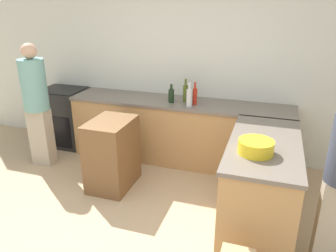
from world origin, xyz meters
TOP-DOWN VIEW (x-y plane):
  - ground_plane at (0.00, 0.00)m, footprint 14.00×14.00m
  - wall_back at (0.00, 2.30)m, footprint 8.00×0.06m
  - counter_back at (0.00, 1.96)m, footprint 3.07×0.65m
  - counter_peninsula at (1.19, 0.91)m, footprint 0.69×1.51m
  - range_oven at (-1.89, 1.97)m, footprint 0.70×0.60m
  - island_table at (-0.57, 1.03)m, footprint 0.47×0.65m
  - mixing_bowl at (1.12, 0.62)m, footprint 0.32×0.32m
  - olive_oil_bottle at (0.09, 1.97)m, footprint 0.07×0.07m
  - vinegar_bottle_clear at (0.19, 1.78)m, footprint 0.08×0.08m
  - wine_bottle_dark at (-0.09, 1.88)m, footprint 0.08×0.08m
  - hot_sauce_bottle at (0.24, 1.88)m, footprint 0.06×0.06m
  - person_by_range at (-1.77, 1.25)m, footprint 0.33×0.33m

SIDE VIEW (x-z plane):
  - ground_plane at x=0.00m, z-range 0.00..0.00m
  - island_table at x=-0.57m, z-range 0.00..0.86m
  - counter_back at x=0.00m, z-range 0.00..0.89m
  - counter_peninsula at x=1.19m, z-range 0.00..0.89m
  - range_oven at x=-1.89m, z-range 0.00..0.89m
  - person_by_range at x=-1.77m, z-range 0.07..1.76m
  - mixing_bowl at x=1.12m, z-range 0.88..1.01m
  - wine_bottle_dark at x=-0.09m, z-range 0.86..1.11m
  - hot_sauce_bottle at x=0.24m, z-range 0.85..1.15m
  - vinegar_bottle_clear at x=0.19m, z-range 0.85..1.16m
  - olive_oil_bottle at x=0.09m, z-range 0.85..1.17m
  - wall_back at x=0.00m, z-range 0.00..2.70m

